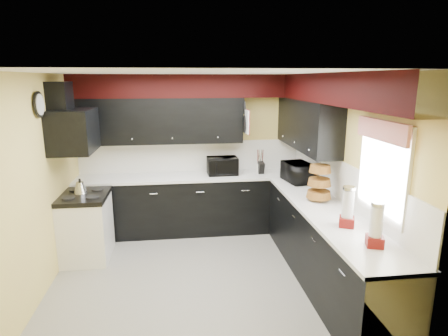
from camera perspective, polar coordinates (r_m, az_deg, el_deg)
name	(u,v)px	position (r m, az deg, el deg)	size (l,w,h in m)	color
ground	(199,277)	(4.91, -3.77, -16.29)	(3.60, 3.60, 0.00)	gray
wall_back	(191,153)	(6.18, -5.00, 2.35)	(3.60, 0.06, 2.50)	#E0C666
wall_right	(343,177)	(4.87, 17.66, -1.28)	(0.06, 3.60, 2.50)	#E0C666
wall_left	(37,187)	(4.69, -26.56, -2.62)	(0.06, 3.60, 2.50)	#E0C666
ceiling	(196,73)	(4.27, -4.30, 14.30)	(3.60, 3.60, 0.06)	white
cab_back	(193,205)	(6.10, -4.73, -5.59)	(3.60, 0.60, 0.90)	black
cab_right	(325,248)	(4.76, 15.13, -11.71)	(0.60, 3.00, 0.90)	black
counter_back	(193,177)	(5.96, -4.81, -1.31)	(3.62, 0.64, 0.04)	white
counter_right	(327,211)	(4.58, 15.49, -6.36)	(0.64, 3.02, 0.04)	white
splash_back	(191,156)	(6.18, -4.98, 1.79)	(3.60, 0.02, 0.50)	white
splash_right	(342,181)	(4.88, 17.50, -1.97)	(0.02, 3.60, 0.50)	white
upper_back	(159,121)	(5.93, -9.91, 7.11)	(2.60, 0.35, 0.70)	black
upper_right	(307,124)	(5.52, 12.51, 6.54)	(0.35, 1.80, 0.70)	black
soffit_back	(190,86)	(5.89, -5.14, 12.34)	(3.60, 0.36, 0.35)	black
soffit_right	(342,89)	(4.48, 17.48, 11.45)	(0.36, 3.24, 0.35)	black
stove	(87,228)	(5.54, -20.20, -8.61)	(0.60, 0.75, 0.86)	white
cooktop	(84,196)	(5.39, -20.60, -4.07)	(0.62, 0.77, 0.06)	black
hood	(74,131)	(5.22, -21.93, 5.29)	(0.50, 0.78, 0.55)	black
hood_duct	(60,98)	(5.22, -23.74, 9.77)	(0.24, 0.40, 0.40)	black
window	(383,171)	(4.02, 23.07, -0.36)	(0.03, 0.86, 0.96)	white
valance	(382,130)	(3.92, 22.91, 5.31)	(0.04, 0.88, 0.20)	red
pan_top	(244,107)	(5.92, 3.01, 9.23)	(0.03, 0.22, 0.40)	black
pan_mid	(245,124)	(5.82, 3.21, 6.68)	(0.03, 0.28, 0.46)	black
pan_low	(242,124)	(6.07, 2.76, 6.68)	(0.03, 0.24, 0.42)	black
cut_board	(247,122)	(5.70, 3.54, 7.03)	(0.03, 0.26, 0.35)	white
baskets	(319,182)	(4.82, 14.32, -2.06)	(0.27, 0.27, 0.50)	brown
clock	(39,104)	(4.77, -26.38, 8.66)	(0.03, 0.30, 0.30)	black
deco_plate	(361,96)	(4.40, 20.14, 10.25)	(0.03, 0.24, 0.24)	white
toaster_oven	(222,166)	(5.97, -0.23, 0.32)	(0.47, 0.39, 0.27)	black
microwave	(298,172)	(5.65, 11.25, -0.65)	(0.51, 0.35, 0.28)	black
utensil_crock	(260,168)	(6.11, 5.51, -0.03)	(0.14, 0.14, 0.15)	silver
knife_block	(261,168)	(6.05, 5.64, 0.02)	(0.09, 0.12, 0.19)	black
kettle	(80,188)	(5.43, -21.05, -2.80)	(0.17, 0.17, 0.16)	#A3A3A7
dispenser_a	(348,208)	(4.07, 18.33, -5.78)	(0.15, 0.15, 0.40)	#600411
dispenser_b	(376,226)	(3.69, 22.16, -8.17)	(0.15, 0.15, 0.40)	#6A0410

